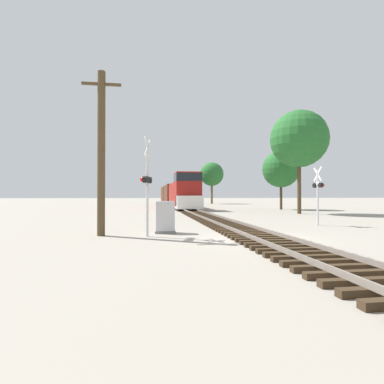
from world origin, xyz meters
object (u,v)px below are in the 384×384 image
(tree_mid_background, at_px, (281,169))
(tree_far_right, at_px, (299,139))
(utility_pole, at_px, (101,152))
(relay_cabinet, at_px, (165,217))
(freight_train, at_px, (174,194))
(crossing_signal_far, at_px, (318,189))
(crossing_signal_near, at_px, (147,181))
(tree_deep_background, at_px, (212,174))

(tree_mid_background, bearing_deg, tree_far_right, -103.56)
(utility_pole, distance_m, tree_far_right, 22.94)
(relay_cabinet, xyz_separation_m, tree_mid_background, (16.63, 22.67, 4.61))
(freight_train, distance_m, tree_mid_background, 23.69)
(tree_far_right, distance_m, tree_mid_background, 9.45)
(crossing_signal_far, bearing_deg, crossing_signal_near, 110.15)
(relay_cabinet, relative_size, tree_mid_background, 0.20)
(relay_cabinet, bearing_deg, crossing_signal_far, 13.79)
(relay_cabinet, xyz_separation_m, tree_deep_background, (13.34, 51.43, 5.90))
(freight_train, relative_size, tree_deep_background, 5.13)
(relay_cabinet, distance_m, tree_deep_background, 53.46)
(tree_far_right, bearing_deg, relay_cabinet, -136.48)
(utility_pole, relative_size, tree_deep_background, 0.82)
(crossing_signal_near, height_order, crossing_signal_far, crossing_signal_near)
(utility_pole, distance_m, tree_deep_background, 54.62)
(tree_far_right, distance_m, tree_deep_background, 37.71)
(crossing_signal_far, height_order, tree_deep_background, tree_deep_background)
(crossing_signal_far, relative_size, relay_cabinet, 2.31)
(crossing_signal_near, distance_m, utility_pole, 2.60)
(crossing_signal_far, xyz_separation_m, tree_deep_background, (3.64, 49.05, 4.42))
(crossing_signal_near, relative_size, crossing_signal_far, 1.23)
(freight_train, distance_m, tree_far_right, 31.03)
(crossing_signal_far, distance_m, utility_pole, 13.17)
(utility_pole, height_order, tree_deep_background, tree_deep_background)
(utility_pole, xyz_separation_m, tree_far_right, (17.49, 14.36, 3.74))
(utility_pole, xyz_separation_m, tree_mid_background, (19.64, 23.27, 1.46))
(tree_far_right, bearing_deg, tree_mid_background, 76.44)
(freight_train, relative_size, tree_far_right, 4.53)
(utility_pole, relative_size, tree_mid_background, 0.98)
(crossing_signal_near, xyz_separation_m, tree_mid_background, (17.53, 23.84, 2.86))
(tree_far_right, bearing_deg, freight_train, 110.21)
(freight_train, bearing_deg, crossing_signal_far, -81.79)
(relay_cabinet, bearing_deg, tree_far_right, 43.52)
(freight_train, bearing_deg, tree_mid_background, -57.24)
(crossing_signal_near, xyz_separation_m, relay_cabinet, (0.90, 1.18, -1.74))
(relay_cabinet, height_order, tree_far_right, tree_far_right)
(freight_train, height_order, tree_deep_background, tree_deep_background)
(crossing_signal_far, height_order, tree_far_right, tree_far_right)
(tree_deep_background, bearing_deg, crossing_signal_near, -105.15)
(crossing_signal_near, bearing_deg, tree_deep_background, -179.73)
(tree_mid_background, bearing_deg, freight_train, 122.76)
(tree_deep_background, bearing_deg, utility_pole, -107.45)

